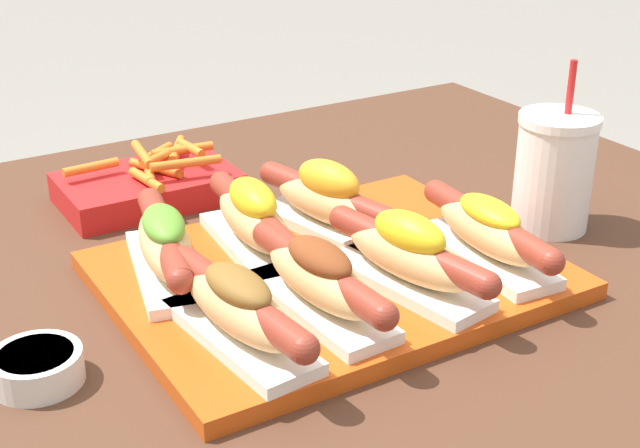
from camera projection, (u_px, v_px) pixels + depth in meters
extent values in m
cube|color=#CC4C14|center=(330.00, 275.00, 0.90)|extent=(0.43, 0.34, 0.02)
cube|color=white|center=(240.00, 335.00, 0.77)|extent=(0.08, 0.18, 0.01)
ellipsoid|color=tan|center=(239.00, 307.00, 0.76)|extent=(0.06, 0.16, 0.04)
cylinder|color=maroon|center=(238.00, 300.00, 0.75)|extent=(0.04, 0.19, 0.03)
sphere|color=maroon|center=(304.00, 349.00, 0.68)|extent=(0.03, 0.03, 0.03)
sphere|color=maroon|center=(184.00, 259.00, 0.82)|extent=(0.03, 0.03, 0.03)
ellipsoid|color=brown|center=(238.00, 285.00, 0.75)|extent=(0.05, 0.09, 0.03)
cube|color=white|center=(320.00, 305.00, 0.82)|extent=(0.07, 0.18, 0.01)
ellipsoid|color=tan|center=(320.00, 278.00, 0.80)|extent=(0.06, 0.16, 0.04)
cylinder|color=maroon|center=(320.00, 271.00, 0.80)|extent=(0.04, 0.19, 0.03)
sphere|color=maroon|center=(384.00, 316.00, 0.73)|extent=(0.03, 0.03, 0.03)
sphere|color=maroon|center=(266.00, 234.00, 0.87)|extent=(0.03, 0.03, 0.03)
ellipsoid|color=brown|center=(320.00, 257.00, 0.80)|extent=(0.04, 0.09, 0.03)
cube|color=white|center=(407.00, 282.00, 0.86)|extent=(0.09, 0.18, 0.01)
ellipsoid|color=tan|center=(409.00, 256.00, 0.85)|extent=(0.07, 0.16, 0.04)
cylinder|color=maroon|center=(409.00, 249.00, 0.84)|extent=(0.06, 0.19, 0.03)
sphere|color=maroon|center=(488.00, 285.00, 0.78)|extent=(0.03, 0.03, 0.03)
sphere|color=maroon|center=(342.00, 218.00, 0.91)|extent=(0.03, 0.03, 0.03)
ellipsoid|color=yellow|center=(410.00, 233.00, 0.84)|extent=(0.05, 0.09, 0.04)
cube|color=white|center=(486.00, 255.00, 0.91)|extent=(0.07, 0.18, 0.01)
ellipsoid|color=tan|center=(488.00, 230.00, 0.90)|extent=(0.06, 0.16, 0.04)
cylinder|color=maroon|center=(489.00, 224.00, 0.90)|extent=(0.04, 0.19, 0.03)
sphere|color=maroon|center=(551.00, 262.00, 0.82)|extent=(0.03, 0.03, 0.03)
sphere|color=maroon|center=(436.00, 191.00, 0.97)|extent=(0.03, 0.03, 0.03)
ellipsoid|color=yellow|center=(490.00, 211.00, 0.89)|extent=(0.05, 0.09, 0.02)
cube|color=white|center=(166.00, 268.00, 0.88)|extent=(0.10, 0.18, 0.01)
ellipsoid|color=tan|center=(164.00, 243.00, 0.87)|extent=(0.08, 0.16, 0.04)
cylinder|color=maroon|center=(164.00, 236.00, 0.87)|extent=(0.07, 0.19, 0.03)
sphere|color=maroon|center=(180.00, 280.00, 0.79)|extent=(0.03, 0.03, 0.03)
sphere|color=maroon|center=(150.00, 200.00, 0.95)|extent=(0.03, 0.03, 0.03)
ellipsoid|color=#5B992D|center=(163.00, 223.00, 0.86)|extent=(0.06, 0.09, 0.03)
cube|color=white|center=(254.00, 244.00, 0.93)|extent=(0.07, 0.18, 0.01)
ellipsoid|color=tan|center=(253.00, 220.00, 0.92)|extent=(0.06, 0.16, 0.04)
cylinder|color=maroon|center=(253.00, 214.00, 0.92)|extent=(0.04, 0.19, 0.03)
sphere|color=maroon|center=(291.00, 250.00, 0.84)|extent=(0.03, 0.03, 0.03)
sphere|color=maroon|center=(221.00, 183.00, 1.00)|extent=(0.03, 0.03, 0.03)
ellipsoid|color=yellow|center=(253.00, 198.00, 0.91)|extent=(0.05, 0.09, 0.04)
cube|color=white|center=(329.00, 225.00, 0.98)|extent=(0.10, 0.18, 0.01)
ellipsoid|color=tan|center=(329.00, 202.00, 0.96)|extent=(0.08, 0.16, 0.04)
cylinder|color=maroon|center=(329.00, 196.00, 0.96)|extent=(0.07, 0.19, 0.03)
sphere|color=maroon|center=(394.00, 222.00, 0.90)|extent=(0.03, 0.03, 0.03)
sphere|color=maroon|center=(271.00, 173.00, 1.02)|extent=(0.03, 0.03, 0.03)
ellipsoid|color=gold|center=(329.00, 180.00, 0.95)|extent=(0.06, 0.09, 0.04)
cylinder|color=silver|center=(37.00, 367.00, 0.74)|extent=(0.08, 0.08, 0.03)
cylinder|color=beige|center=(36.00, 358.00, 0.74)|extent=(0.06, 0.06, 0.01)
cylinder|color=white|center=(553.00, 176.00, 1.01)|extent=(0.09, 0.09, 0.12)
cylinder|color=white|center=(560.00, 119.00, 0.98)|extent=(0.09, 0.09, 0.01)
cylinder|color=red|center=(571.00, 87.00, 0.97)|extent=(0.01, 0.01, 0.06)
cube|color=red|center=(148.00, 187.00, 1.09)|extent=(0.21, 0.13, 0.03)
cylinder|color=orange|center=(156.00, 168.00, 1.09)|extent=(0.05, 0.08, 0.01)
cylinder|color=orange|center=(191.00, 148.00, 1.11)|extent=(0.02, 0.06, 0.01)
cylinder|color=orange|center=(186.00, 163.00, 1.07)|extent=(0.09, 0.03, 0.01)
cylinder|color=orange|center=(149.00, 173.00, 1.07)|extent=(0.03, 0.06, 0.01)
cylinder|color=orange|center=(142.00, 154.00, 1.10)|extent=(0.02, 0.08, 0.01)
cylinder|color=orange|center=(179.00, 150.00, 1.11)|extent=(0.08, 0.02, 0.01)
cylinder|color=orange|center=(156.00, 153.00, 1.12)|extent=(0.06, 0.04, 0.01)
cylinder|color=orange|center=(162.00, 156.00, 1.10)|extent=(0.07, 0.04, 0.01)
cylinder|color=orange|center=(91.00, 167.00, 1.07)|extent=(0.07, 0.01, 0.01)
cylinder|color=orange|center=(147.00, 180.00, 1.05)|extent=(0.02, 0.07, 0.01)
cylinder|color=orange|center=(175.00, 150.00, 1.13)|extent=(0.05, 0.07, 0.01)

